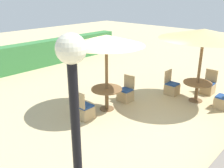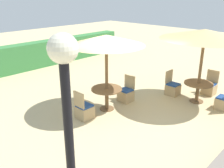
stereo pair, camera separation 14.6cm
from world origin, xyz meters
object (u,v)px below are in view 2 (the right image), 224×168
object	(u,v)px
round_table_front_right	(198,87)
parasol_center	(106,40)
patio_chair_front_right_south	(224,102)
patio_chair_center_west	(84,111)
parasol_front_right	(205,34)
patio_chair_front_right_east	(209,88)
round_table_center	(107,93)
lamp_post	(67,112)
patio_chair_center_east	(126,94)
patio_chair_front_right_north	(172,88)

from	to	relation	value
round_table_front_right	parasol_center	world-z (taller)	parasol_center
patio_chair_front_right_south	patio_chair_center_west	size ratio (longest dim) A/B	1.00
parasol_front_right	patio_chair_front_right_east	world-z (taller)	parasol_front_right
parasol_front_right	round_table_front_right	bearing A→B (deg)	0.00
round_table_front_right	round_table_center	distance (m)	3.30
lamp_post	parasol_center	size ratio (longest dim) A/B	1.32
patio_chair_front_right_east	patio_chair_center_east	xyz separation A→B (m)	(-2.70, 1.92, 0.00)
parasol_center	patio_chair_center_east	world-z (taller)	parasol_center
round_table_front_right	patio_chair_center_west	bearing A→B (deg)	151.56
patio_chair_center_west	patio_chair_front_right_north	bearing A→B (deg)	74.81
round_table_center	patio_chair_center_west	size ratio (longest dim) A/B	1.10
parasol_center	patio_chair_center_west	xyz separation A→B (m)	(-0.95, 0.05, -2.07)
parasol_front_right	parasol_center	distance (m)	3.30
lamp_post	patio_chair_front_right_east	bearing A→B (deg)	8.89
patio_chair_front_right_east	patio_chair_front_right_south	world-z (taller)	same
parasol_front_right	patio_chair_center_east	bearing A→B (deg)	132.04
round_table_front_right	parasol_center	bearing A→B (deg)	144.40
round_table_front_right	lamp_post	bearing A→B (deg)	-169.60
round_table_front_right	patio_chair_center_east	xyz separation A→B (m)	(-1.71, 1.90, -0.29)
lamp_post	round_table_front_right	world-z (taller)	lamp_post
parasol_center	patio_chair_center_east	distance (m)	2.29
lamp_post	parasol_front_right	bearing A→B (deg)	10.40
patio_chair_front_right_east	lamp_post	bearing A→B (deg)	98.89
patio_chair_front_right_east	parasol_front_right	bearing A→B (deg)	88.78
round_table_front_right	patio_chair_center_east	bearing A→B (deg)	132.04
parasol_front_right	patio_chair_center_east	xyz separation A→B (m)	(-1.71, 1.90, -2.16)
patio_chair_front_right_south	patio_chair_front_right_north	bearing A→B (deg)	91.21
patio_chair_front_right_south	parasol_center	distance (m)	4.45
round_table_front_right	round_table_center	bearing A→B (deg)	144.40
parasol_front_right	patio_chair_front_right_north	size ratio (longest dim) A/B	3.20
patio_chair_front_right_south	round_table_center	distance (m)	3.95
round_table_center	patio_chair_center_east	size ratio (longest dim) A/B	1.10
lamp_post	round_table_center	world-z (taller)	lamp_post
patio_chair_center_east	patio_chair_center_west	size ratio (longest dim) A/B	1.00
round_table_center	parasol_front_right	bearing A→B (deg)	-35.60
round_table_center	patio_chair_center_east	distance (m)	1.02
lamp_post	patio_chair_center_west	world-z (taller)	lamp_post
patio_chair_center_west	round_table_center	bearing A→B (deg)	87.15
patio_chair_front_right_north	round_table_center	distance (m)	2.83
round_table_front_right	round_table_center	size ratio (longest dim) A/B	0.98
lamp_post	patio_chair_front_right_east	distance (m)	7.85
patio_chair_front_right_north	round_table_center	xyz separation A→B (m)	(-2.65, 0.93, 0.32)
patio_chair_front_right_north	parasol_front_right	bearing A→B (deg)	91.66
lamp_post	patio_chair_front_right_east	world-z (taller)	lamp_post
round_table_front_right	patio_chair_front_right_south	world-z (taller)	patio_chair_front_right_south
patio_chair_front_right_north	parasol_center	xyz separation A→B (m)	(-2.65, 0.93, 2.07)
patio_chair_front_right_north	patio_chair_center_east	size ratio (longest dim) A/B	1.00
lamp_post	patio_chair_center_east	size ratio (longest dim) A/B	3.57
round_table_front_right	patio_chair_center_west	size ratio (longest dim) A/B	1.08
parasol_center	patio_chair_front_right_east	bearing A→B (deg)	-27.86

